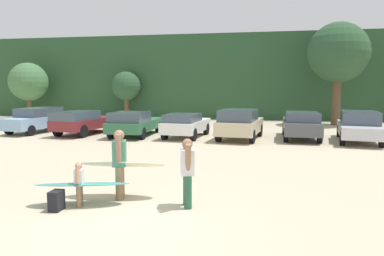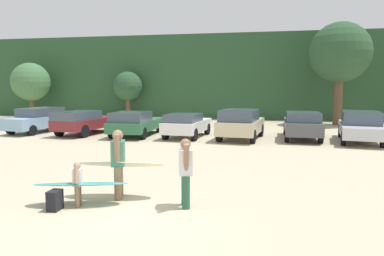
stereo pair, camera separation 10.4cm
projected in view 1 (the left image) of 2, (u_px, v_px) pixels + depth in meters
The scene contains 18 objects.
ground_plane at pixel (124, 214), 7.90m from camera, with size 120.00×120.00×0.00m, color #C1B293.
hillside_ridge at pixel (232, 78), 36.22m from camera, with size 108.00×12.00×7.19m, color #284C2D.
tree_right at pixel (28, 82), 31.44m from camera, with size 3.28×3.28×4.83m.
tree_ridge_back at pixel (126, 86), 31.07m from camera, with size 2.47×2.47×4.05m.
tree_left at pixel (338, 53), 25.64m from camera, with size 4.25×4.25×7.28m.
parked_car_sky_blue at pixel (39, 119), 22.08m from camera, with size 2.36×4.81×1.48m.
parked_car_maroon at pixel (83, 121), 20.94m from camera, with size 2.45×4.57×1.38m.
parked_car_forest_green at pixel (134, 123), 20.33m from camera, with size 1.98×4.57×1.39m.
parked_car_white at pixel (186, 124), 19.76m from camera, with size 2.13×4.13×1.32m.
parked_car_champagne at pixel (240, 123), 18.98m from camera, with size 2.40×4.24×1.60m.
parked_car_dark_gray at pixel (301, 124), 19.15m from camera, with size 1.96×4.52×1.46m.
parked_car_silver at pixel (359, 126), 18.21m from camera, with size 2.52×4.85×1.53m.
person_adult at pixel (120, 160), 8.93m from camera, with size 0.42×0.71×1.70m.
person_child at pixel (79, 182), 8.33m from camera, with size 0.25×0.43×1.03m.
person_companion at pixel (187, 169), 8.28m from camera, with size 0.39×0.65×1.59m.
surfboard_cream at pixel (121, 164), 9.02m from camera, with size 2.30×0.85×0.29m.
surfboard_teal at pixel (82, 184), 8.45m from camera, with size 2.28×1.15×0.17m.
backpack_dropped at pixel (56, 201), 8.09m from camera, with size 0.24×0.34×0.45m.
Camera 1 is at (2.88, -7.23, 2.75)m, focal length 33.98 mm.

